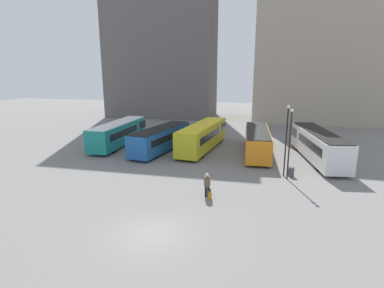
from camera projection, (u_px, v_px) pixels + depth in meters
The scene contains 13 objects.
ground_plane at pixel (152, 234), 17.08m from camera, with size 160.00×160.00×0.00m, color slate.
building_block_left at pixel (161, 27), 60.59m from camera, with size 21.67×10.91×36.28m.
building_block_right at pixel (321, 36), 54.48m from camera, with size 23.08×13.91×31.02m.
bus_0 at pixel (119, 133), 37.95m from camera, with size 2.74×11.90×2.94m.
bus_1 at pixel (162, 138), 35.15m from camera, with size 4.38×11.04×2.78m.
bus_2 at pixel (203, 135), 35.88m from camera, with size 4.02×12.38×3.07m.
bus_3 at pixel (257, 141), 33.88m from camera, with size 3.12×11.45×2.76m.
bus_4 at pixel (318, 144), 31.41m from camera, with size 4.24×12.66×3.05m.
traveler at pixel (207, 183), 21.97m from camera, with size 0.52×0.52×1.85m.
suitcase at pixel (210, 195), 21.68m from camera, with size 0.27×0.40×0.89m.
lamp_post_0 at pixel (290, 139), 25.12m from camera, with size 0.28×0.28×6.09m.
lamp_post_1 at pixel (286, 136), 25.82m from camera, with size 0.28×0.28×6.29m.
trash_bin at pixel (291, 172), 26.50m from camera, with size 0.52×0.52×0.85m.
Camera 1 is at (5.70, -14.52, 8.93)m, focal length 28.00 mm.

